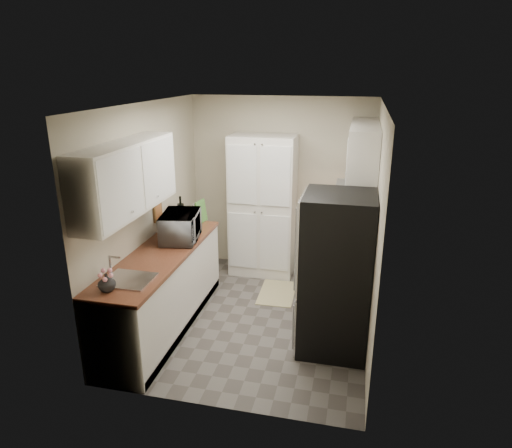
% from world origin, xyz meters
% --- Properties ---
extents(ground, '(3.20, 3.20, 0.00)m').
position_xyz_m(ground, '(0.00, 0.00, 0.00)').
color(ground, '#56514C').
rests_on(ground, ground).
extents(room_shell, '(2.64, 3.24, 2.52)m').
position_xyz_m(room_shell, '(-0.02, -0.01, 1.63)').
color(room_shell, beige).
rests_on(room_shell, ground).
extents(pantry_cabinet, '(0.90, 0.55, 2.00)m').
position_xyz_m(pantry_cabinet, '(-0.20, 1.32, 1.00)').
color(pantry_cabinet, silver).
rests_on(pantry_cabinet, ground).
extents(base_cabinet_left, '(0.60, 2.30, 0.88)m').
position_xyz_m(base_cabinet_left, '(-0.99, -0.43, 0.44)').
color(base_cabinet_left, silver).
rests_on(base_cabinet_left, ground).
extents(countertop_left, '(0.63, 2.33, 0.04)m').
position_xyz_m(countertop_left, '(-0.99, -0.43, 0.90)').
color(countertop_left, brown).
rests_on(countertop_left, base_cabinet_left).
extents(base_cabinet_right, '(0.60, 0.80, 0.88)m').
position_xyz_m(base_cabinet_right, '(0.99, 1.19, 0.44)').
color(base_cabinet_right, silver).
rests_on(base_cabinet_right, ground).
extents(countertop_right, '(0.63, 0.83, 0.04)m').
position_xyz_m(countertop_right, '(0.99, 1.19, 0.90)').
color(countertop_right, brown).
rests_on(countertop_right, base_cabinet_right).
extents(electric_range, '(0.71, 0.78, 1.13)m').
position_xyz_m(electric_range, '(0.97, 0.39, 0.48)').
color(electric_range, '#B7B7BC').
rests_on(electric_range, ground).
extents(refrigerator, '(0.70, 0.72, 1.70)m').
position_xyz_m(refrigerator, '(0.94, -0.41, 0.85)').
color(refrigerator, '#B7B7BC').
rests_on(refrigerator, ground).
extents(microwave, '(0.51, 0.66, 0.33)m').
position_xyz_m(microwave, '(-0.91, -0.00, 1.09)').
color(microwave, '#A5A5AA').
rests_on(microwave, countertop_left).
extents(wine_bottle, '(0.09, 0.09, 0.34)m').
position_xyz_m(wine_bottle, '(-1.13, 0.56, 1.09)').
color(wine_bottle, black).
rests_on(wine_bottle, countertop_left).
extents(flower_vase, '(0.21, 0.21, 0.17)m').
position_xyz_m(flower_vase, '(-1.08, -1.39, 1.00)').
color(flower_vase, silver).
rests_on(flower_vase, countertop_left).
extents(cutting_board, '(0.05, 0.24, 0.29)m').
position_xyz_m(cutting_board, '(-0.89, 0.67, 1.07)').
color(cutting_board, '#488735').
rests_on(cutting_board, countertop_left).
extents(toaster_oven, '(0.40, 0.46, 0.23)m').
position_xyz_m(toaster_oven, '(1.06, 1.32, 1.03)').
color(toaster_oven, silver).
rests_on(toaster_oven, countertop_right).
extents(fruit_basket, '(0.33, 0.33, 0.12)m').
position_xyz_m(fruit_basket, '(1.05, 1.31, 1.21)').
color(fruit_basket, '#DB3300').
rests_on(fruit_basket, toaster_oven).
extents(kitchen_mat, '(0.48, 0.75, 0.01)m').
position_xyz_m(kitchen_mat, '(0.14, 0.65, 0.01)').
color(kitchen_mat, tan).
rests_on(kitchen_mat, ground).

